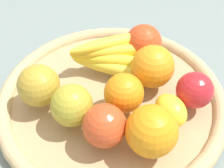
{
  "coord_description": "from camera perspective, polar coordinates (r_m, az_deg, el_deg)",
  "views": [
    {
      "loc": [
        0.13,
        -0.37,
        0.45
      ],
      "look_at": [
        0.0,
        0.0,
        0.05
      ],
      "focal_mm": 46.54,
      "sensor_mm": 36.0,
      "label": 1
    }
  ],
  "objects": [
    {
      "name": "ground_plane",
      "position": [
        0.59,
        -0.0,
        -3.67
      ],
      "size": [
        2.4,
        2.4,
        0.0
      ],
      "primitive_type": "plane",
      "color": "slate",
      "rests_on": "ground"
    },
    {
      "name": "apple_2",
      "position": [
        0.5,
        -7.9,
        -4.17
      ],
      "size": [
        0.09,
        0.09,
        0.07
      ],
      "primitive_type": "sphere",
      "rotation": [
        0.0,
        0.0,
        3.45
      ],
      "color": "#A9A02F",
      "rests_on": "basket"
    },
    {
      "name": "orange_2",
      "position": [
        0.51,
        2.35,
        -1.79
      ],
      "size": [
        0.07,
        0.07,
        0.07
      ],
      "primitive_type": "sphere",
      "rotation": [
        0.0,
        0.0,
        1.61
      ],
      "color": "orange",
      "rests_on": "basket"
    },
    {
      "name": "orange_1",
      "position": [
        0.46,
        7.78,
        -9.13
      ],
      "size": [
        0.09,
        0.09,
        0.08
      ],
      "primitive_type": "sphere",
      "rotation": [
        0.0,
        0.0,
        3.23
      ],
      "color": "orange",
      "rests_on": "basket"
    },
    {
      "name": "apple_3",
      "position": [
        0.54,
        15.92,
        -1.19
      ],
      "size": [
        0.08,
        0.08,
        0.07
      ],
      "primitive_type": "sphere",
      "rotation": [
        0.0,
        0.0,
        4.54
      ],
      "color": "red",
      "rests_on": "basket"
    },
    {
      "name": "lemon_0",
      "position": [
        0.51,
        11.47,
        -5.09
      ],
      "size": [
        0.08,
        0.08,
        0.05
      ],
      "primitive_type": "ellipsoid",
      "rotation": [
        0.0,
        0.0,
        5.47
      ],
      "color": "yellow",
      "rests_on": "basket"
    },
    {
      "name": "apple_4",
      "position": [
        0.54,
        -14.19,
        -0.28
      ],
      "size": [
        0.1,
        0.1,
        0.08
      ],
      "primitive_type": "sphere",
      "rotation": [
        0.0,
        0.0,
        1.3
      ],
      "color": "#B3932E",
      "rests_on": "basket"
    },
    {
      "name": "banana_bunch",
      "position": [
        0.59,
        0.42,
        5.61
      ],
      "size": [
        0.19,
        0.14,
        0.06
      ],
      "color": "yellow",
      "rests_on": "basket"
    },
    {
      "name": "orange_0",
      "position": [
        0.56,
        8.02,
        3.43
      ],
      "size": [
        0.1,
        0.1,
        0.08
      ],
      "primitive_type": "sphere",
      "rotation": [
        0.0,
        0.0,
        0.29
      ],
      "color": "orange",
      "rests_on": "basket"
    },
    {
      "name": "apple_0",
      "position": [
        0.47,
        -1.51,
        -8.18
      ],
      "size": [
        0.1,
        0.1,
        0.07
      ],
      "primitive_type": "sphere",
      "rotation": [
        0.0,
        0.0,
        4.21
      ],
      "color": "#CC4721",
      "rests_on": "basket"
    },
    {
      "name": "apple_1",
      "position": [
        0.62,
        6.21,
        8.09
      ],
      "size": [
        0.11,
        0.11,
        0.08
      ],
      "primitive_type": "sphere",
      "rotation": [
        0.0,
        0.0,
        5.43
      ],
      "color": "#D8451F",
      "rests_on": "basket"
    },
    {
      "name": "basket",
      "position": [
        0.58,
        -0.0,
        -2.66
      ],
      "size": [
        0.45,
        0.45,
        0.03
      ],
      "color": "tan",
      "rests_on": "ground_plane"
    }
  ]
}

